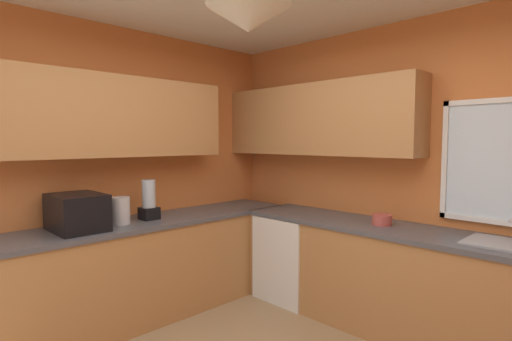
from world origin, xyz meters
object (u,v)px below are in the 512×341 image
(microwave, at_px, (77,212))
(blender_appliance, at_px, (149,202))
(dishwasher, at_px, (294,256))
(kettle, at_px, (121,211))
(sink_assembly, at_px, (511,244))
(bowl, at_px, (382,220))

(microwave, relative_size, blender_appliance, 1.33)
(dishwasher, height_order, kettle, kettle)
(dishwasher, height_order, sink_assembly, sink_assembly)
(kettle, height_order, blender_appliance, blender_appliance)
(microwave, xyz_separation_m, sink_assembly, (2.53, 1.92, -0.13))
(dishwasher, relative_size, kettle, 3.59)
(sink_assembly, distance_m, blender_appliance, 2.84)
(bowl, bearing_deg, blender_appliance, -141.24)
(kettle, relative_size, sink_assembly, 0.43)
(microwave, bearing_deg, blender_appliance, 90.00)
(sink_assembly, relative_size, bowl, 3.29)
(dishwasher, height_order, microwave, microwave)
(microwave, height_order, kettle, microwave)
(microwave, height_order, blender_appliance, blender_appliance)
(microwave, distance_m, sink_assembly, 3.18)
(dishwasher, xyz_separation_m, microwave, (-0.66, -1.88, 0.61))
(bowl, relative_size, blender_appliance, 0.46)
(kettle, bearing_deg, sink_assembly, 31.90)
(sink_assembly, height_order, bowl, sink_assembly)
(bowl, bearing_deg, kettle, -135.36)
(bowl, distance_m, blender_appliance, 2.05)
(microwave, relative_size, kettle, 2.06)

